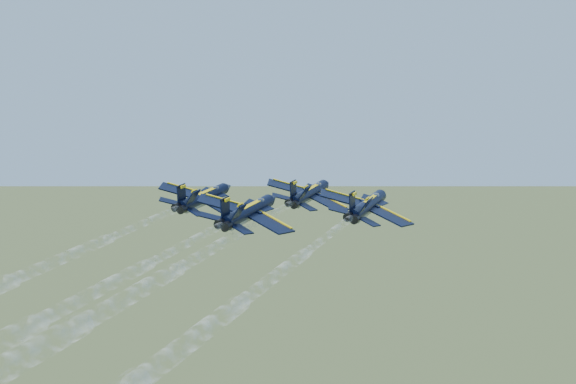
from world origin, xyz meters
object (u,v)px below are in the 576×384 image
Objects in this scene: jet_left at (204,197)px; jet_right at (368,205)px; jet_lead at (310,193)px; jet_slot at (249,211)px.

jet_right is (21.25, 5.70, 0.00)m from jet_left.
jet_right is at bearing -42.14° from jet_lead.
jet_lead is 19.50m from jet_slot.
jet_left is 14.79m from jet_slot.
jet_left is (-8.33, -12.04, 0.00)m from jet_lead.
jet_lead is 1.00× the size of jet_slot.
jet_left and jet_right have the same top height.
jet_lead and jet_slot have the same top height.
jet_lead is 1.00× the size of jet_right.
jet_slot is (4.77, -18.91, 0.00)m from jet_lead.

